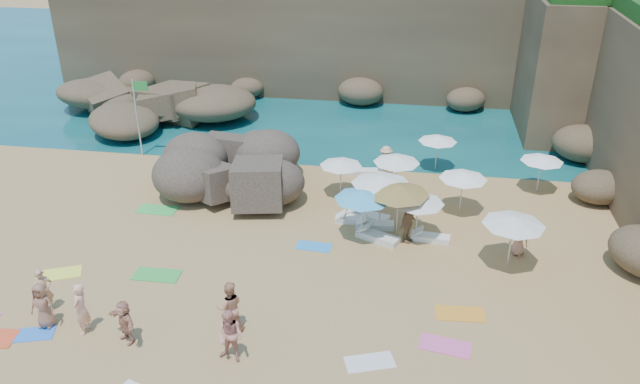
# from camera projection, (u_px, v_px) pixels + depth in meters

# --- Properties ---
(ground) EXTENTS (120.00, 120.00, 0.00)m
(ground) POSITION_uv_depth(u_px,v_px,m) (259.00, 267.00, 24.74)
(ground) COLOR tan
(ground) RESTS_ON ground
(seawater) EXTENTS (120.00, 120.00, 0.00)m
(seawater) POSITION_uv_depth(u_px,v_px,m) (347.00, 67.00, 51.22)
(seawater) COLOR #0C4751
(seawater) RESTS_ON ground
(cliff_back) EXTENTS (44.00, 8.00, 8.00)m
(cliff_back) POSITION_uv_depth(u_px,v_px,m) (368.00, 31.00, 44.73)
(cliff_back) COLOR brown
(cliff_back) RESTS_ON ground
(cliff_corner) EXTENTS (10.00, 12.00, 8.00)m
(cliff_corner) POSITION_uv_depth(u_px,v_px,m) (604.00, 57.00, 38.23)
(cliff_corner) COLOR brown
(cliff_corner) RESTS_ON ground
(rock_promontory) EXTENTS (12.00, 7.00, 2.00)m
(rock_promontory) POSITION_uv_depth(u_px,v_px,m) (153.00, 117.00, 40.40)
(rock_promontory) COLOR brown
(rock_promontory) RESTS_ON ground
(marina_masts) EXTENTS (3.10, 0.10, 6.00)m
(marina_masts) POSITION_uv_depth(u_px,v_px,m) (152.00, 23.00, 52.18)
(marina_masts) COLOR white
(marina_masts) RESTS_ON ground
(rock_outcrop) EXTENTS (8.47, 7.54, 2.79)m
(rock_outcrop) POSITION_uv_depth(u_px,v_px,m) (252.00, 182.00, 31.65)
(rock_outcrop) COLOR brown
(rock_outcrop) RESTS_ON ground
(flag_pole) EXTENTS (0.85, 0.12, 4.34)m
(flag_pole) POSITION_uv_depth(u_px,v_px,m) (138.00, 108.00, 33.51)
(flag_pole) COLOR silver
(flag_pole) RESTS_ON ground
(parasol_0) EXTENTS (2.03, 2.03, 1.92)m
(parasol_0) POSITION_uv_depth(u_px,v_px,m) (341.00, 163.00, 29.52)
(parasol_0) COLOR silver
(parasol_0) RESTS_ON ground
(parasol_1) EXTENTS (2.00, 2.00, 1.89)m
(parasol_1) POSITION_uv_depth(u_px,v_px,m) (438.00, 139.00, 32.32)
(parasol_1) COLOR silver
(parasol_1) RESTS_ON ground
(parasol_2) EXTENTS (2.22, 2.22, 2.10)m
(parasol_2) POSITION_uv_depth(u_px,v_px,m) (397.00, 159.00, 29.46)
(parasol_2) COLOR silver
(parasol_2) RESTS_ON ground
(parasol_3) EXTENTS (2.03, 2.03, 1.92)m
(parasol_3) POSITION_uv_depth(u_px,v_px,m) (542.00, 158.00, 29.97)
(parasol_3) COLOR silver
(parasol_3) RESTS_ON ground
(parasol_4) EXTENTS (2.41, 2.41, 2.28)m
(parasol_4) POSITION_uv_depth(u_px,v_px,m) (514.00, 221.00, 23.83)
(parasol_4) COLOR silver
(parasol_4) RESTS_ON ground
(parasol_5) EXTENTS (2.17, 2.17, 2.05)m
(parasol_5) POSITION_uv_depth(u_px,v_px,m) (463.00, 175.00, 27.96)
(parasol_5) COLOR silver
(parasol_5) RESTS_ON ground
(parasol_6) EXTENTS (2.59, 2.59, 2.45)m
(parasol_6) POSITION_uv_depth(u_px,v_px,m) (399.00, 189.00, 25.87)
(parasol_6) COLOR silver
(parasol_6) RESTS_ON ground
(parasol_7) EXTENTS (2.20, 2.20, 2.08)m
(parasol_7) POSITION_uv_depth(u_px,v_px,m) (418.00, 199.00, 25.80)
(parasol_7) COLOR silver
(parasol_7) RESTS_ON ground
(parasol_9) EXTENTS (2.61, 2.61, 2.47)m
(parasol_9) POSITION_uv_depth(u_px,v_px,m) (381.00, 180.00, 26.66)
(parasol_9) COLOR silver
(parasol_9) RESTS_ON ground
(parasol_10) EXTENTS (2.39, 2.39, 2.26)m
(parasol_10) POSITION_uv_depth(u_px,v_px,m) (363.00, 195.00, 25.80)
(parasol_10) COLOR silver
(parasol_10) RESTS_ON ground
(lounger_0) EXTENTS (1.72, 0.79, 0.26)m
(lounger_0) POSITION_uv_depth(u_px,v_px,m) (362.00, 172.00, 32.47)
(lounger_0) COLOR silver
(lounger_0) RESTS_ON ground
(lounger_1) EXTENTS (1.99, 1.12, 0.29)m
(lounger_1) POSITION_uv_depth(u_px,v_px,m) (368.00, 217.00, 28.12)
(lounger_1) COLOR white
(lounger_1) RESTS_ON ground
(lounger_2) EXTENTS (1.68, 0.70, 0.25)m
(lounger_2) POSITION_uv_depth(u_px,v_px,m) (430.00, 238.00, 26.51)
(lounger_2) COLOR silver
(lounger_2) RESTS_ON ground
(lounger_3) EXTENTS (1.63, 0.68, 0.25)m
(lounger_3) POSITION_uv_depth(u_px,v_px,m) (353.00, 219.00, 27.94)
(lounger_3) COLOR silver
(lounger_3) RESTS_ON ground
(lounger_4) EXTENTS (1.94, 1.34, 0.29)m
(lounger_4) POSITION_uv_depth(u_px,v_px,m) (378.00, 237.00, 26.51)
(lounger_4) COLOR silver
(lounger_4) RESTS_ON ground
(lounger_5) EXTENTS (1.72, 0.69, 0.26)m
(lounger_5) POSITION_uv_depth(u_px,v_px,m) (375.00, 225.00, 27.47)
(lounger_5) COLOR silver
(lounger_5) RESTS_ON ground
(towel_0) EXTENTS (1.66, 1.16, 0.03)m
(towel_0) POSITION_uv_depth(u_px,v_px,m) (31.00, 334.00, 21.05)
(towel_0) COLOR blue
(towel_0) RESTS_ON ground
(towel_3) EXTENTS (1.83, 0.94, 0.03)m
(towel_3) POSITION_uv_depth(u_px,v_px,m) (157.00, 275.00, 24.21)
(towel_3) COLOR green
(towel_3) RESTS_ON ground
(towel_4) EXTENTS (1.88, 1.45, 0.03)m
(towel_4) POSITION_uv_depth(u_px,v_px,m) (59.00, 274.00, 24.28)
(towel_4) COLOR #F4F941
(towel_4) RESTS_ON ground
(towel_8) EXTENTS (1.52, 0.84, 0.03)m
(towel_8) POSITION_uv_depth(u_px,v_px,m) (314.00, 246.00, 26.10)
(towel_8) COLOR #298DDE
(towel_8) RESTS_ON ground
(towel_9) EXTENTS (1.80, 1.13, 0.03)m
(towel_9) POSITION_uv_depth(u_px,v_px,m) (445.00, 346.00, 20.53)
(towel_9) COLOR #E15797
(towel_9) RESTS_ON ground
(towel_10) EXTENTS (1.79, 0.98, 0.03)m
(towel_10) POSITION_uv_depth(u_px,v_px,m) (460.00, 314.00, 22.05)
(towel_10) COLOR orange
(towel_10) RESTS_ON ground
(towel_11) EXTENTS (1.86, 0.98, 0.03)m
(towel_11) POSITION_uv_depth(u_px,v_px,m) (157.00, 210.00, 28.98)
(towel_11) COLOR green
(towel_11) RESTS_ON ground
(towel_13) EXTENTS (1.74, 1.27, 0.03)m
(towel_13) POSITION_uv_depth(u_px,v_px,m) (370.00, 362.00, 19.84)
(towel_13) COLOR silver
(towel_13) RESTS_ON ground
(person_stand_0) EXTENTS (0.74, 0.75, 1.74)m
(person_stand_0) POSITION_uv_depth(u_px,v_px,m) (44.00, 291.00, 21.82)
(person_stand_0) COLOR tan
(person_stand_0) RESTS_ON ground
(person_stand_1) EXTENTS (1.12, 0.99, 1.90)m
(person_stand_1) POSITION_uv_depth(u_px,v_px,m) (230.00, 307.00, 20.87)
(person_stand_1) COLOR tan
(person_stand_1) RESTS_ON ground
(person_stand_2) EXTENTS (1.09, 1.18, 1.76)m
(person_stand_2) POSITION_uv_depth(u_px,v_px,m) (386.00, 162.00, 31.70)
(person_stand_2) COLOR #DAAB7C
(person_stand_2) RESTS_ON ground
(person_stand_3) EXTENTS (0.87, 1.13, 1.79)m
(person_stand_3) POSITION_uv_depth(u_px,v_px,m) (408.00, 223.00, 26.08)
(person_stand_3) COLOR #886444
(person_stand_3) RESTS_ON ground
(person_stand_4) EXTENTS (0.82, 0.61, 1.50)m
(person_stand_4) POSITION_uv_depth(u_px,v_px,m) (519.00, 239.00, 25.23)
(person_stand_4) COLOR tan
(person_stand_4) RESTS_ON ground
(person_stand_5) EXTENTS (1.56, 1.12, 1.66)m
(person_stand_5) POSITION_uv_depth(u_px,v_px,m) (285.00, 158.00, 32.39)
(person_stand_5) COLOR #B66C5B
(person_stand_5) RESTS_ON ground
(person_stand_6) EXTENTS (0.46, 0.70, 1.92)m
(person_stand_6) POSITION_uv_depth(u_px,v_px,m) (81.00, 309.00, 20.78)
(person_stand_6) COLOR #F7AD8C
(person_stand_6) RESTS_ON ground
(person_lie_2) EXTENTS (0.89, 1.71, 0.45)m
(person_lie_2) POSITION_uv_depth(u_px,v_px,m) (46.00, 321.00, 21.36)
(person_lie_2) COLOR #8C5C46
(person_lie_2) RESTS_ON ground
(person_lie_3) EXTENTS (2.06, 2.09, 0.41)m
(person_lie_3) POSITION_uv_depth(u_px,v_px,m) (127.00, 336.00, 20.68)
(person_lie_3) COLOR tan
(person_lie_3) RESTS_ON ground
(person_lie_5) EXTENTS (1.30, 2.00, 0.70)m
(person_lie_5) POSITION_uv_depth(u_px,v_px,m) (232.00, 351.00, 19.80)
(person_lie_5) COLOR tan
(person_lie_5) RESTS_ON ground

